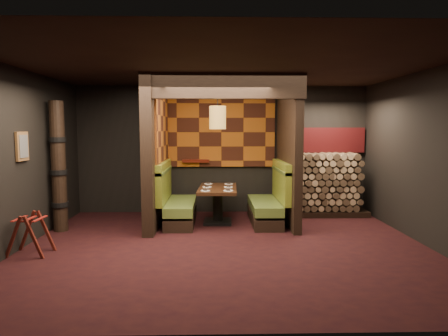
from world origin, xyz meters
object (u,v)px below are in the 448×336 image
booth_bench_left (176,204)px  booth_bench_right (270,203)px  dining_table (218,199)px  firewood_stack (327,184)px  pendant_lamp (218,118)px  totem_column (59,168)px  luggage_rack (30,232)px

booth_bench_left → booth_bench_right: 1.89m
dining_table → firewood_stack: (2.40, 0.71, 0.19)m
pendant_lamp → dining_table: bearing=90.0°
dining_table → pendant_lamp: (0.00, -0.05, 1.62)m
booth_bench_right → dining_table: size_ratio=1.13×
dining_table → firewood_stack: 2.51m
dining_table → totem_column: bearing=-169.6°
dining_table → totem_column: 3.06m
luggage_rack → dining_table: bearing=34.2°
pendant_lamp → totem_column: bearing=-170.6°
pendant_lamp → totem_column: size_ratio=0.40×
luggage_rack → firewood_stack: 5.90m
booth_bench_left → pendant_lamp: 1.91m
booth_bench_left → booth_bench_right: same height
booth_bench_left → luggage_rack: booth_bench_left is taller
dining_table → booth_bench_left: bearing=179.1°
dining_table → luggage_rack: size_ratio=2.09×
luggage_rack → firewood_stack: (5.26, 2.65, 0.35)m
booth_bench_left → luggage_rack: bearing=-135.8°
luggage_rack → totem_column: size_ratio=0.28×
luggage_rack → totem_column: bearing=93.3°
booth_bench_left → luggage_rack: 2.80m
pendant_lamp → firewood_stack: bearing=17.6°
booth_bench_left → pendant_lamp: bearing=-4.2°
booth_bench_right → firewood_stack: 1.55m
totem_column → dining_table: bearing=10.4°
booth_bench_left → dining_table: (0.84, -0.01, 0.09)m
booth_bench_right → pendant_lamp: bearing=-176.6°
booth_bench_right → dining_table: 1.05m
booth_bench_right → firewood_stack: size_ratio=0.92×
luggage_rack → firewood_stack: size_ratio=0.39×
booth_bench_left → booth_bench_right: bearing=0.0°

